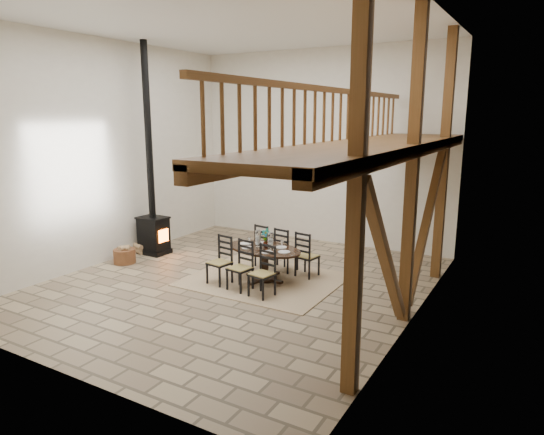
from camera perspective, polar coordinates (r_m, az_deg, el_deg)
The scene contains 7 objects.
ground at distance 9.90m, azimuth -4.21°, elevation -7.81°, with size 8.00×8.00×0.00m, color tan.
room_shell at distance 8.70m, azimuth 2.08°, elevation 9.79°, with size 7.02×8.02×5.01m.
rug at distance 10.09m, azimuth -0.90°, elevation -7.32°, with size 3.00×2.50×0.02m, color tan.
dining_table at distance 9.97m, azimuth -0.91°, elevation -5.34°, with size 1.82×2.08×1.08m.
wood_stove at distance 12.07m, azimuth -13.91°, elevation 0.99°, with size 0.73×0.57×5.00m.
log_basket at distance 11.67m, azimuth -16.96°, elevation -4.29°, with size 0.50×0.50×0.41m.
log_stack at distance 12.42m, azimuth -14.68°, elevation -3.44°, with size 0.50×0.58×0.24m.
Camera 1 is at (5.26, -7.68, 3.37)m, focal length 32.00 mm.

